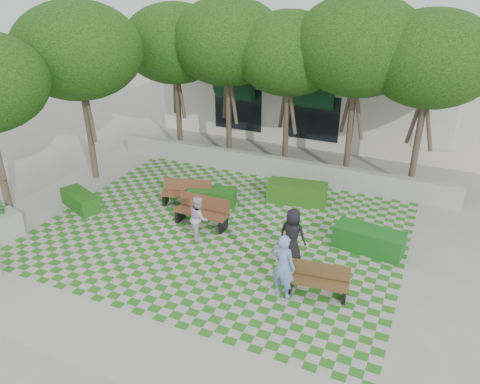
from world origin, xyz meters
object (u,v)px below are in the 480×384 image
at_px(bench_mid, 202,212).
at_px(planter_back, 5,224).
at_px(person_blue, 283,266).
at_px(hedge_west, 80,200).
at_px(hedge_midright, 297,192).
at_px(hedge_midleft, 212,196).
at_px(person_dark, 292,235).
at_px(bench_west, 187,193).
at_px(person_white, 199,218).
at_px(bench_east, 318,281).
at_px(hedge_east, 369,240).

distance_m(bench_mid, planter_back, 6.57).
bearing_deg(person_blue, hedge_west, 0.23).
relative_size(bench_mid, planter_back, 1.38).
distance_m(hedge_midright, planter_back, 10.36).
relative_size(hedge_midleft, person_dark, 1.06).
height_order(bench_west, person_white, person_white).
relative_size(bench_east, person_blue, 0.90).
relative_size(bench_east, bench_mid, 0.88).
height_order(bench_east, bench_west, bench_west).
height_order(bench_east, person_dark, person_dark).
height_order(hedge_midright, hedge_midleft, hedge_midright).
relative_size(hedge_midleft, person_white, 1.18).
bearing_deg(hedge_west, person_dark, -0.32).
height_order(hedge_east, person_dark, person_dark).
height_order(hedge_midright, person_blue, person_blue).
distance_m(planter_back, person_dark, 9.53).
height_order(bench_west, person_blue, person_blue).
bearing_deg(bench_west, bench_east, -43.37).
xyz_separation_m(hedge_east, person_white, (-5.28, -1.54, 0.40)).
height_order(hedge_east, hedge_west, hedge_east).
bearing_deg(bench_mid, bench_west, 139.94).
height_order(hedge_east, hedge_midright, hedge_midright).
bearing_deg(bench_west, bench_mid, -56.21).
distance_m(person_blue, person_white, 3.94).
xyz_separation_m(hedge_midright, person_dark, (1.06, -3.87, 0.47)).
distance_m(hedge_midright, hedge_midleft, 3.28).
relative_size(bench_east, bench_west, 0.89).
xyz_separation_m(bench_mid, hedge_midright, (2.48, 3.06, -0.10)).
height_order(bench_mid, hedge_east, bench_mid).
xyz_separation_m(bench_west, hedge_east, (6.89, -0.43, -0.09)).
bearing_deg(person_blue, hedge_midleft, -31.61).
height_order(bench_east, person_blue, person_blue).
bearing_deg(hedge_east, hedge_midleft, 172.02).
bearing_deg(hedge_west, hedge_east, 7.90).
bearing_deg(planter_back, hedge_west, 72.18).
height_order(bench_west, hedge_midleft, bench_west).
xyz_separation_m(hedge_west, planter_back, (-0.85, -2.64, 0.16)).
bearing_deg(bench_mid, hedge_midleft, 106.52).
height_order(planter_back, person_dark, person_dark).
bearing_deg(hedge_midright, hedge_east, -37.17).
height_order(bench_mid, hedge_midright, bench_mid).
relative_size(bench_east, person_white, 1.12).
bearing_deg(bench_east, person_blue, -158.61).
height_order(bench_west, hedge_west, bench_west).
bearing_deg(bench_east, bench_west, 144.61).
distance_m(planter_back, person_blue, 9.54).
relative_size(hedge_midleft, person_blue, 0.96).
xyz_separation_m(hedge_east, person_blue, (-1.74, -3.28, 0.58)).
bearing_deg(planter_back, bench_east, 6.99).
relative_size(bench_mid, hedge_west, 1.09).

